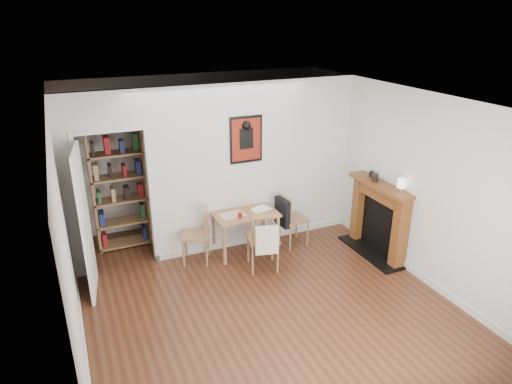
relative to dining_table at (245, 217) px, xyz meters
name	(u,v)px	position (x,y,z in m)	size (l,w,h in m)	color
ground	(257,291)	(-0.27, -1.10, -0.59)	(5.20, 5.20, 0.00)	#4F2D19
room_shell	(228,170)	(-0.17, 0.24, 0.71)	(5.20, 5.20, 5.20)	silver
dining_table	(245,217)	(0.00, 0.00, 0.00)	(0.98, 0.62, 0.67)	#9A6E47
chair_left	(195,236)	(-0.80, 0.00, -0.15)	(0.57, 0.57, 0.87)	#9D6E49
chair_right	(293,219)	(0.80, -0.08, -0.14)	(0.51, 0.46, 0.86)	#9D6E49
chair_front	(263,239)	(0.05, -0.57, -0.10)	(0.57, 0.62, 0.95)	#9D6E49
bookshelf	(119,188)	(-1.71, 0.98, 0.39)	(0.84, 0.33, 1.99)	#9A6E47
fireplace	(379,216)	(1.89, -0.85, 0.03)	(0.45, 1.25, 1.16)	brown
red_glass	(240,215)	(-0.13, -0.14, 0.12)	(0.06, 0.06, 0.08)	maroon
orange_fruit	(250,207)	(0.12, 0.08, 0.12)	(0.07, 0.07, 0.07)	orange
placemat	(233,215)	(-0.20, -0.01, 0.08)	(0.36, 0.27, 0.00)	beige
notebook	(260,209)	(0.26, 0.01, 0.09)	(0.30, 0.22, 0.01)	white
mantel_lamp	(402,184)	(1.88, -1.25, 0.70)	(0.13, 0.13, 0.20)	silver
ceramic_jar_a	(375,178)	(1.82, -0.74, 0.63)	(0.10, 0.10, 0.12)	black
ceramic_jar_b	(371,174)	(1.90, -0.54, 0.62)	(0.07, 0.07, 0.09)	black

